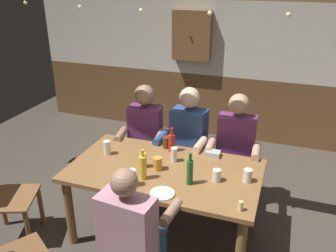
{
  "coord_description": "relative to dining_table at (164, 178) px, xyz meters",
  "views": [
    {
      "loc": [
        0.96,
        -2.41,
        2.38
      ],
      "look_at": [
        0.0,
        0.3,
        1.12
      ],
      "focal_mm": 37.95,
      "sensor_mm": 36.0,
      "label": 1
    }
  ],
  "objects": [
    {
      "name": "ground_plane",
      "position": [
        0.0,
        -0.19,
        -0.64
      ],
      "size": [
        7.1,
        7.1,
        0.0
      ],
      "primitive_type": "plane",
      "color": "#423A33"
    },
    {
      "name": "back_wall_upper",
      "position": [
        0.0,
        2.48,
        1.01
      ],
      "size": [
        5.92,
        0.12,
        1.38
      ],
      "primitive_type": "cube",
      "color": "beige"
    },
    {
      "name": "back_wall_wainscot",
      "position": [
        0.0,
        2.48,
        -0.16
      ],
      "size": [
        5.92,
        0.12,
        0.95
      ],
      "primitive_type": "cube",
      "color": "brown",
      "rests_on": "ground_plane"
    },
    {
      "name": "dining_table",
      "position": [
        0.0,
        0.0,
        0.0
      ],
      "size": [
        1.72,
        0.96,
        0.73
      ],
      "color": "brown",
      "rests_on": "ground_plane"
    },
    {
      "name": "person_0",
      "position": [
        -0.5,
        0.71,
        0.05
      ],
      "size": [
        0.54,
        0.58,
        1.24
      ],
      "rotation": [
        0.0,
        0.0,
        3.31
      ],
      "color": "#6B2D66",
      "rests_on": "ground_plane"
    },
    {
      "name": "person_1",
      "position": [
        -0.0,
        0.72,
        0.06
      ],
      "size": [
        0.53,
        0.54,
        1.27
      ],
      "rotation": [
        0.0,
        0.0,
        3.07
      ],
      "color": "#2D4C84",
      "rests_on": "ground_plane"
    },
    {
      "name": "person_2",
      "position": [
        0.52,
        0.7,
        0.05
      ],
      "size": [
        0.54,
        0.52,
        1.26
      ],
      "rotation": [
        0.0,
        0.0,
        3.18
      ],
      "color": "#6B2D66",
      "rests_on": "ground_plane"
    },
    {
      "name": "person_3",
      "position": [
        0.01,
        -0.71,
        0.01
      ],
      "size": [
        0.58,
        0.54,
        1.16
      ],
      "rotation": [
        0.0,
        0.0,
        -0.1
      ],
      "color": "#B78493",
      "rests_on": "ground_plane"
    },
    {
      "name": "chair_empty_near_left",
      "position": [
        -1.4,
        -0.55,
        -0.16
      ],
      "size": [
        0.57,
        0.57,
        0.88
      ],
      "rotation": [
        0.0,
        0.0,
        -1.2
      ],
      "color": "brown",
      "rests_on": "ground_plane"
    },
    {
      "name": "table_candle",
      "position": [
        0.75,
        -0.38,
        0.14
      ],
      "size": [
        0.04,
        0.04,
        0.08
      ],
      "primitive_type": "cylinder",
      "color": "#F9E08C",
      "rests_on": "dining_table"
    },
    {
      "name": "condiment_caddy",
      "position": [
        0.36,
        0.39,
        0.12
      ],
      "size": [
        0.14,
        0.1,
        0.05
      ],
      "primitive_type": "cube",
      "color": "#B2B7BC",
      "rests_on": "dining_table"
    },
    {
      "name": "plate_0",
      "position": [
        0.12,
        -0.38,
        0.11
      ],
      "size": [
        0.2,
        0.2,
        0.01
      ],
      "primitive_type": "cylinder",
      "color": "white",
      "rests_on": "dining_table"
    },
    {
      "name": "bottle_0",
      "position": [
        0.29,
        -0.16,
        0.22
      ],
      "size": [
        0.05,
        0.05,
        0.29
      ],
      "color": "#195923",
      "rests_on": "dining_table"
    },
    {
      "name": "bottle_1",
      "position": [
        -0.05,
        0.35,
        0.19
      ],
      "size": [
        0.06,
        0.06,
        0.25
      ],
      "color": "red",
      "rests_on": "dining_table"
    },
    {
      "name": "bottle_2",
      "position": [
        -0.11,
        -0.21,
        0.21
      ],
      "size": [
        0.06,
        0.06,
        0.28
      ],
      "color": "gold",
      "rests_on": "dining_table"
    },
    {
      "name": "pint_glass_0",
      "position": [
        -0.16,
        -0.34,
        0.17
      ],
      "size": [
        0.07,
        0.07,
        0.15
      ],
      "primitive_type": "cylinder",
      "color": "white",
      "rests_on": "dining_table"
    },
    {
      "name": "pint_glass_1",
      "position": [
        -0.19,
        -0.03,
        0.17
      ],
      "size": [
        0.07,
        0.07,
        0.14
      ],
      "primitive_type": "cylinder",
      "color": "gold",
      "rests_on": "dining_table"
    },
    {
      "name": "pint_glass_2",
      "position": [
        0.74,
        0.04,
        0.16
      ],
      "size": [
        0.07,
        0.07,
        0.12
      ],
      "primitive_type": "cylinder",
      "color": "white",
      "rests_on": "dining_table"
    },
    {
      "name": "pint_glass_3",
      "position": [
        0.04,
        0.16,
        0.17
      ],
      "size": [
        0.06,
        0.06,
        0.14
      ],
      "primitive_type": "cylinder",
      "color": "white",
      "rests_on": "dining_table"
    },
    {
      "name": "pint_glass_4",
      "position": [
        -0.05,
        -0.03,
        0.16
      ],
      "size": [
        0.08,
        0.08,
        0.12
      ],
      "primitive_type": "cylinder",
      "color": "gold",
      "rests_on": "dining_table"
    },
    {
      "name": "pint_glass_5",
      "position": [
        -0.12,
        0.41,
        0.16
      ],
      "size": [
        0.08,
        0.08,
        0.12
      ],
      "primitive_type": "cylinder",
      "color": "#4C2D19",
      "rests_on": "dining_table"
    },
    {
      "name": "pint_glass_6",
      "position": [
        -0.62,
        0.08,
        0.17
      ],
      "size": [
        0.07,
        0.07,
        0.14
      ],
      "primitive_type": "cylinder",
      "color": "white",
      "rests_on": "dining_table"
    },
    {
      "name": "pint_glass_7",
      "position": [
        0.49,
        -0.04,
        0.15
      ],
      "size": [
        0.07,
        0.07,
        0.11
      ],
      "primitive_type": "cylinder",
      "color": "white",
      "rests_on": "dining_table"
    },
    {
      "name": "wall_dart_cabinet",
      "position": [
        -0.44,
        2.35,
        0.89
      ],
      "size": [
        0.56,
        0.15,
        0.7
      ],
      "color": "brown"
    },
    {
      "name": "string_lights",
      "position": [
        -0.0,
        0.26,
        1.46
      ],
      "size": [
        4.18,
        0.04,
        0.1
      ],
      "color": "#F9EAB2"
    }
  ]
}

